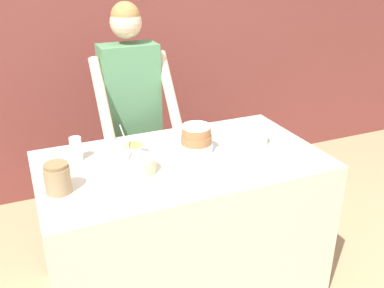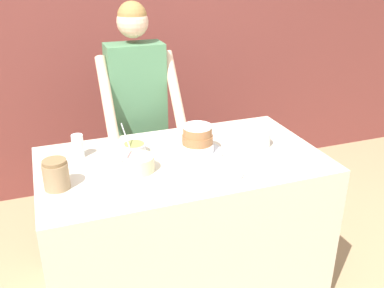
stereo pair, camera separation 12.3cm
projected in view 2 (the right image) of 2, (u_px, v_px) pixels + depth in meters
wall_back at (122, 41)px, 3.57m from camera, size 10.00×0.05×2.60m
counter at (183, 227)px, 2.58m from camera, size 1.58×0.89×0.92m
person_baker at (137, 102)px, 2.94m from camera, size 0.52×0.47×1.70m
cake at (197, 141)px, 2.43m from camera, size 0.30×0.30×0.17m
frosting_bowl_white at (255, 138)px, 2.54m from camera, size 0.18×0.18×0.08m
frosting_bowl_pink at (138, 163)px, 2.24m from camera, size 0.17×0.17×0.18m
frosting_bowl_olive at (134, 148)px, 2.44m from camera, size 0.14×0.14×0.19m
drinking_glass at (78, 146)px, 2.38m from camera, size 0.07×0.07×0.13m
ceramic_plate at (220, 173)px, 2.22m from camera, size 0.24×0.24×0.01m
stoneware_jar at (56, 175)px, 2.06m from camera, size 0.12×0.12×0.15m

